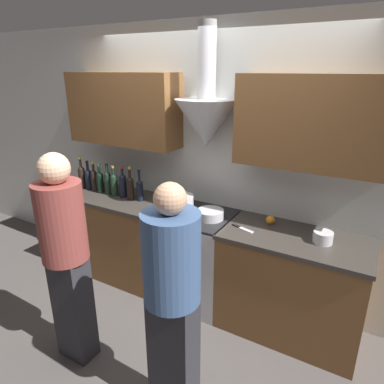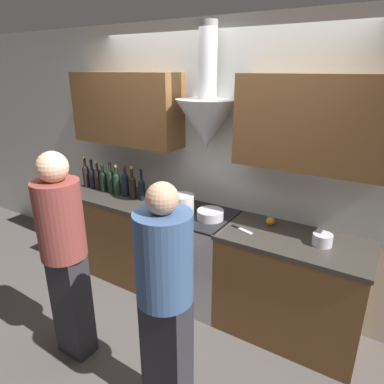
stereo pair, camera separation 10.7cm
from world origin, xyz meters
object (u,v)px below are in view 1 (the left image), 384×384
object	(u,v)px
wine_bottle_1	(89,178)
wine_bottle_7	(130,187)
person_foreground_left	(66,253)
person_foreground_right	(172,299)
wine_bottle_2	(94,179)
orange_fruit	(270,220)
wine_bottle_3	(100,181)
stock_pot	(182,204)
stove_range	(197,257)
mixing_bowl	(210,214)
wine_bottle_0	(82,176)
saucepan	(323,237)
wine_bottle_5	(114,184)
wine_bottle_8	(140,189)
wine_bottle_4	(108,181)
wine_bottle_6	(123,185)

from	to	relation	value
wine_bottle_1	wine_bottle_7	bearing A→B (deg)	-2.02
wine_bottle_7	person_foreground_left	world-z (taller)	person_foreground_left
person_foreground_right	wine_bottle_2	bearing A→B (deg)	146.86
wine_bottle_7	orange_fruit	size ratio (longest dim) A/B	4.61
wine_bottle_3	person_foreground_left	size ratio (longest dim) A/B	0.19
wine_bottle_7	stock_pot	size ratio (longest dim) A/B	1.55
wine_bottle_1	orange_fruit	distance (m)	2.04
stove_range	stock_pot	size ratio (longest dim) A/B	4.11
wine_bottle_2	person_foreground_left	world-z (taller)	person_foreground_left
wine_bottle_2	wine_bottle_3	xyz separation A→B (m)	(0.09, -0.01, -0.01)
mixing_bowl	stove_range	bearing A→B (deg)	169.89
wine_bottle_0	saucepan	bearing A→B (deg)	-0.09
wine_bottle_5	wine_bottle_8	size ratio (longest dim) A/B	1.00
wine_bottle_1	wine_bottle_7	xyz separation A→B (m)	(0.61, -0.02, 0.01)
stove_range	wine_bottle_1	distance (m)	1.51
wine_bottle_2	person_foreground_left	distance (m)	1.39
wine_bottle_5	person_foreground_right	distance (m)	1.86
wine_bottle_3	mixing_bowl	world-z (taller)	wine_bottle_3
wine_bottle_4	mixing_bowl	xyz separation A→B (m)	(1.24, -0.03, -0.10)
wine_bottle_0	mixing_bowl	bearing A→B (deg)	-1.12
wine_bottle_7	wine_bottle_1	bearing A→B (deg)	177.98
stove_range	wine_bottle_8	world-z (taller)	wine_bottle_8
wine_bottle_1	wine_bottle_3	size ratio (longest dim) A/B	1.02
wine_bottle_0	saucepan	world-z (taller)	wine_bottle_0
wine_bottle_7	person_foreground_left	bearing A→B (deg)	-74.64
wine_bottle_1	saucepan	bearing A→B (deg)	-0.34
wine_bottle_0	wine_bottle_3	size ratio (longest dim) A/B	1.13
stock_pot	saucepan	size ratio (longest dim) A/B	1.49
wine_bottle_2	wine_bottle_7	size ratio (longest dim) A/B	0.95
wine_bottle_2	wine_bottle_3	bearing A→B (deg)	-5.46
wine_bottle_0	wine_bottle_7	distance (m)	0.70
wine_bottle_3	wine_bottle_4	bearing A→B (deg)	1.24
wine_bottle_4	saucepan	distance (m)	2.20
wine_bottle_3	wine_bottle_5	size ratio (longest dim) A/B	0.97
stock_pot	wine_bottle_1	bearing A→B (deg)	177.52
wine_bottle_3	wine_bottle_5	world-z (taller)	wine_bottle_5
wine_bottle_1	wine_bottle_3	world-z (taller)	wine_bottle_1
stove_range	person_foreground_right	distance (m)	1.30
stock_pot	wine_bottle_6	bearing A→B (deg)	176.49
wine_bottle_0	wine_bottle_1	size ratio (longest dim) A/B	1.11
wine_bottle_0	wine_bottle_6	size ratio (longest dim) A/B	1.07
mixing_bowl	person_foreground_left	distance (m)	1.25
wine_bottle_5	wine_bottle_8	xyz separation A→B (m)	(0.32, 0.02, -0.01)
stove_range	wine_bottle_4	world-z (taller)	wine_bottle_4
wine_bottle_4	person_foreground_right	distance (m)	1.93
saucepan	wine_bottle_6	bearing A→B (deg)	179.81
wine_bottle_5	orange_fruit	distance (m)	1.66
wine_bottle_1	wine_bottle_4	bearing A→B (deg)	-2.92
wine_bottle_6	person_foreground_right	bearing A→B (deg)	-40.33
wine_bottle_6	stock_pot	bearing A→B (deg)	-3.51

